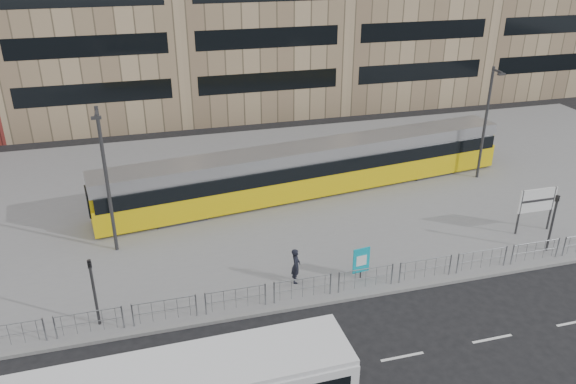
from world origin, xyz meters
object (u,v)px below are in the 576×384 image
object	(u,v)px
traffic_light_west	(93,284)
lamp_post_west	(106,175)
tram	(312,169)
station_sign	(537,202)
ad_panel	(361,261)
pedestrian	(296,266)
lamp_post_east	(486,119)
traffic_light_east	(554,216)

from	to	relation	value
traffic_light_west	lamp_post_west	size ratio (longest dim) A/B	0.41
tram	station_sign	world-z (taller)	tram
ad_panel	pedestrian	distance (m)	3.07
traffic_light_west	lamp_post_east	bearing A→B (deg)	12.91
tram	ad_panel	distance (m)	9.91
traffic_light_east	lamp_post_west	world-z (taller)	lamp_post_west
station_sign	pedestrian	world-z (taller)	station_sign
station_sign	lamp_post_west	bearing A→B (deg)	169.83
station_sign	lamp_post_west	size ratio (longest dim) A/B	0.34
tram	pedestrian	xyz separation A→B (m)	(-3.75, -9.36, -0.70)
lamp_post_west	traffic_light_west	bearing A→B (deg)	-96.49
station_sign	traffic_light_east	distance (m)	2.00
ad_panel	lamp_post_east	bearing A→B (deg)	30.20
tram	lamp_post_east	world-z (taller)	lamp_post_east
ad_panel	traffic_light_east	bearing A→B (deg)	-7.74
tram	station_sign	size ratio (longest dim) A/B	10.38
station_sign	lamp_post_east	world-z (taller)	lamp_post_east
station_sign	lamp_post_east	distance (m)	7.80
traffic_light_west	traffic_light_east	bearing A→B (deg)	-8.20
pedestrian	lamp_post_west	distance (m)	10.16
ad_panel	traffic_light_west	size ratio (longest dim) A/B	0.52
traffic_light_east	station_sign	bearing A→B (deg)	52.35
pedestrian	traffic_light_west	bearing A→B (deg)	117.51
lamp_post_east	traffic_light_west	bearing A→B (deg)	-158.46
tram	traffic_light_east	distance (m)	13.82
pedestrian	lamp_post_west	world-z (taller)	lamp_post_west
ad_panel	lamp_post_east	xyz separation A→B (m)	(12.06, 9.09, 3.12)
tram	ad_panel	world-z (taller)	tram
lamp_post_east	ad_panel	bearing A→B (deg)	-143.00
station_sign	lamp_post_west	world-z (taller)	lamp_post_west
station_sign	lamp_post_west	xyz separation A→B (m)	(-21.84, 3.96, 2.40)
lamp_post_east	traffic_light_east	bearing A→B (deg)	-101.37
tram	ad_panel	bearing A→B (deg)	-101.68
lamp_post_west	lamp_post_east	distance (m)	23.42
station_sign	traffic_light_west	size ratio (longest dim) A/B	0.82
traffic_light_west	station_sign	bearing A→B (deg)	-3.36
station_sign	ad_panel	xyz separation A→B (m)	(-10.73, -1.75, -0.83)
pedestrian	lamp_post_east	size ratio (longest dim) A/B	0.23
station_sign	lamp_post_east	xyz separation A→B (m)	(1.33, 7.34, 2.29)
lamp_post_west	lamp_post_east	xyz separation A→B (m)	(23.17, 3.38, -0.11)
tram	traffic_light_west	bearing A→B (deg)	-148.34
traffic_light_west	lamp_post_west	bearing A→B (deg)	74.88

